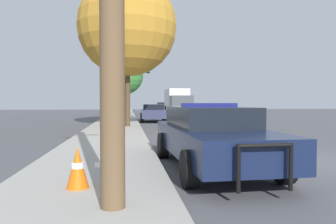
{
  "coord_description": "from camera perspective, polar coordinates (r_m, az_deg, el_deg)",
  "views": [
    {
      "loc": [
        -4.38,
        -8.12,
        1.57
      ],
      "look_at": [
        -1.94,
        11.4,
        0.92
      ],
      "focal_mm": 35.0,
      "sensor_mm": 36.0,
      "label": 1
    }
  ],
  "objects": [
    {
      "name": "box_truck",
      "position": [
        40.76,
        1.64,
        2.03
      ],
      "size": [
        2.75,
        7.92,
        3.09
      ],
      "rotation": [
        0.0,
        0.0,
        3.14
      ],
      "color": "#474C51",
      "rests_on": "ground_plane"
    },
    {
      "name": "traffic_cone",
      "position": [
        5.7,
        -15.47,
        -9.26
      ],
      "size": [
        0.37,
        0.37,
        0.69
      ],
      "color": "orange",
      "rests_on": "sidewalk_left"
    },
    {
      "name": "car_background_distant",
      "position": [
        50.98,
        -1.1,
        0.95
      ],
      "size": [
        2.1,
        4.66,
        1.4
      ],
      "rotation": [
        0.0,
        0.0,
        -0.07
      ],
      "color": "navy",
      "rests_on": "ground_plane"
    },
    {
      "name": "fire_hydrant",
      "position": [
        5.54,
        -10.04,
        -8.72
      ],
      "size": [
        0.49,
        0.21,
        0.8
      ],
      "color": "white",
      "rests_on": "sidewalk_left"
    },
    {
      "name": "police_car",
      "position": [
        7.78,
        7.6,
        -4.02
      ],
      "size": [
        2.24,
        5.38,
        1.53
      ],
      "rotation": [
        0.0,
        0.0,
        3.18
      ],
      "color": "#141E3D",
      "rests_on": "ground_plane"
    },
    {
      "name": "sidewalk_left",
      "position": [
        8.29,
        -12.1,
        -8.63
      ],
      "size": [
        3.0,
        110.0,
        0.13
      ],
      "color": "#A3A099",
      "rests_on": "ground_plane"
    },
    {
      "name": "tree_sidewalk_far",
      "position": [
        36.91,
        -7.68,
        6.3
      ],
      "size": [
        4.26,
        4.26,
        6.44
      ],
      "color": "brown",
      "rests_on": "sidewalk_left"
    },
    {
      "name": "ground_plane",
      "position": [
        9.36,
        21.12,
        -7.91
      ],
      "size": [
        110.0,
        110.0,
        0.0
      ],
      "primitive_type": "plane",
      "color": "#4F4F54"
    },
    {
      "name": "traffic_light",
      "position": [
        26.28,
        -7.53,
        6.04
      ],
      "size": [
        3.5,
        0.35,
        4.73
      ],
      "color": "#424247",
      "rests_on": "sidewalk_left"
    },
    {
      "name": "tree_sidewalk_near",
      "position": [
        19.57,
        -7.1,
        14.5
      ],
      "size": [
        5.69,
        5.69,
        8.57
      ],
      "color": "#4C3823",
      "rests_on": "sidewalk_left"
    },
    {
      "name": "car_background_midblock",
      "position": [
        25.04,
        -2.61,
        -0.07
      ],
      "size": [
        2.08,
        4.16,
        1.34
      ],
      "rotation": [
        0.0,
        0.0,
        -0.04
      ],
      "color": "#333856",
      "rests_on": "ground_plane"
    }
  ]
}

